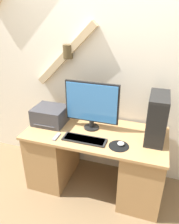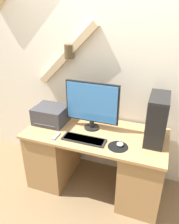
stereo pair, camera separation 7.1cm
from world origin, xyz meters
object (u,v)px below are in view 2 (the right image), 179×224
(monitor, at_px, (92,104))
(keyboard, at_px, (84,139))
(remote_control, at_px, (56,136))
(mouse, at_px, (120,144))
(printer, at_px, (51,115))
(computer_tower, at_px, (157,119))

(monitor, height_order, keyboard, monitor)
(monitor, relative_size, remote_control, 4.23)
(keyboard, height_order, mouse, mouse)
(monitor, bearing_deg, mouse, -32.08)
(keyboard, xyz_separation_m, mouse, (0.38, 0.03, 0.01))
(remote_control, bearing_deg, monitor, 46.41)
(keyboard, height_order, printer, printer)
(computer_tower, bearing_deg, mouse, -144.23)
(mouse, relative_size, remote_control, 0.50)
(keyboard, distance_m, computer_tower, 0.77)
(mouse, bearing_deg, computer_tower, 35.77)
(monitor, bearing_deg, printer, -175.40)
(mouse, xyz_separation_m, remote_control, (-0.68, -0.07, -0.01))
(remote_control, bearing_deg, computer_tower, 16.37)
(computer_tower, bearing_deg, printer, -179.01)
(mouse, bearing_deg, keyboard, -175.68)
(keyboard, height_order, remote_control, keyboard)
(monitor, distance_m, remote_control, 0.51)
(keyboard, bearing_deg, mouse, 4.32)
(monitor, relative_size, computer_tower, 1.22)
(keyboard, distance_m, printer, 0.56)
(monitor, relative_size, keyboard, 1.31)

